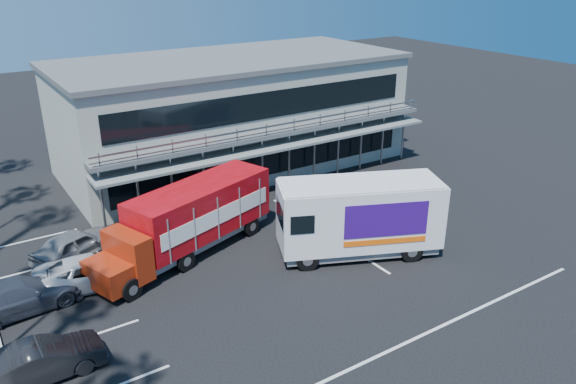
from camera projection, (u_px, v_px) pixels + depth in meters
ground at (328, 267)px, 25.91m from camera, size 120.00×120.00×0.00m
building at (232, 112)px, 37.57m from camera, size 22.40×12.00×7.30m
red_truck at (190, 218)px, 26.58m from camera, size 9.98×5.33×3.29m
white_van at (359, 216)px, 26.40m from camera, size 7.99×5.42×3.70m
parked_car_b at (42, 361)px, 18.87m from camera, size 4.13×1.52×1.35m
parked_car_c at (92, 271)px, 24.29m from camera, size 5.11×2.95×1.34m
parked_car_d at (19, 296)px, 22.46m from camera, size 5.07×2.45×1.42m
parked_car_e at (76, 245)px, 26.43m from camera, size 4.60×3.33×1.45m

